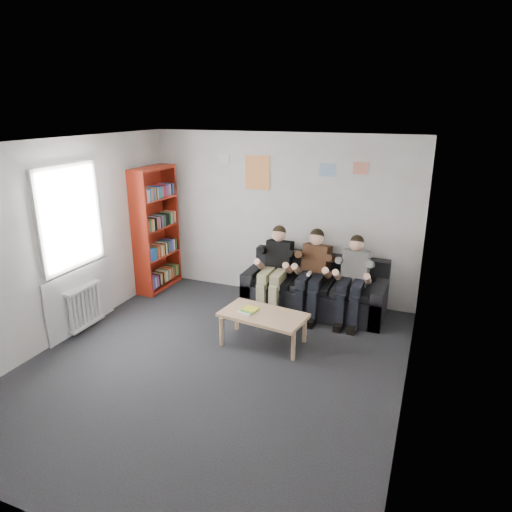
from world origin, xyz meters
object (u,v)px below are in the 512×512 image
Objects in this scene: person_middle at (312,274)px; person_right at (352,280)px; coffee_table at (263,317)px; person_left at (275,269)px; sofa at (315,291)px; bookshelf at (157,229)px.

person_right is at bearing 9.95° from person_middle.
person_left reaches higher than coffee_table.
sofa is at bearing 99.72° from person_middle.
bookshelf is 2.83m from person_middle.
coffee_table is at bearing -104.71° from sofa.
sofa is 1.94× the size of coffee_table.
person_middle is 1.03× the size of person_right.
bookshelf is at bearing -171.96° from person_middle.
person_right is (1.21, 0.00, -0.01)m from person_left.
person_middle is (0.60, -0.00, 0.00)m from person_left.
bookshelf reaches higher than person_middle.
person_right is at bearing 0.60° from person_left.
person_left is (2.19, -0.08, -0.41)m from bookshelf.
person_left is at bearing -161.76° from sofa.
person_left is 0.60m from person_middle.
person_left is (-0.60, -0.20, 0.35)m from sofa.
bookshelf is 1.65× the size of person_right.
coffee_table is 1.21m from person_left.
bookshelf reaches higher than sofa.
person_right is (0.60, 0.00, -0.01)m from person_middle.
bookshelf is at bearing 178.39° from person_left.
sofa is 0.73m from person_left.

